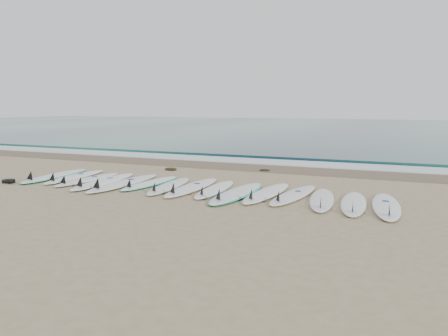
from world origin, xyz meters
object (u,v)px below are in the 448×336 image
at_px(surfboard_0, 55,176).
at_px(surfboard_14, 386,206).
at_px(surfboard_7, 191,187).
at_px(leash_coil, 9,181).

distance_m(surfboard_0, surfboard_14, 8.61).
relative_size(surfboard_0, surfboard_7, 1.01).
bearing_deg(surfboard_7, leash_coil, -169.85).
height_order(surfboard_14, leash_coil, surfboard_14).
height_order(surfboard_0, surfboard_14, surfboard_0).
bearing_deg(surfboard_0, surfboard_7, -7.56).
relative_size(surfboard_0, surfboard_14, 1.08).
bearing_deg(leash_coil, surfboard_0, 69.38).
relative_size(surfboard_7, leash_coil, 5.87).
bearing_deg(surfboard_0, surfboard_14, -8.61).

